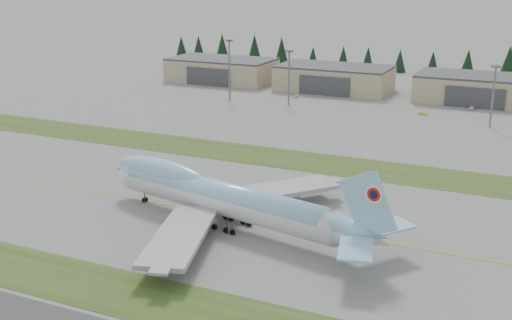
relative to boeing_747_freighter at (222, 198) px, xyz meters
The scene contains 13 objects.
ground 13.59m from the boeing_747_freighter, 154.58° to the left, with size 7000.00×7000.00×0.00m, color slate.
grass_strip_near 35.11m from the boeing_747_freighter, 108.49° to the right, with size 400.00×14.00×0.08m, color #354A1A.
grass_strip_far 51.76m from the boeing_747_freighter, 102.32° to the left, with size 400.00×18.00×0.08m, color #354A1A.
taxiway_line_main 13.59m from the boeing_747_freighter, 154.58° to the left, with size 400.00×0.40×0.02m, color orange.
boeing_747_freighter is the anchor object (origin of this frame).
hangar_left 174.97m from the boeing_747_freighter, 117.56° to the left, with size 48.00×26.60×10.80m.
hangar_center 157.27m from the boeing_747_freighter, 99.50° to the left, with size 48.00×26.60×10.80m.
hangar_right 158.80m from the boeing_747_freighter, 77.62° to the left, with size 48.00×26.60×10.80m.
floodlight_masts 116.24m from the boeing_747_freighter, 85.38° to the left, with size 152.12×9.07×24.38m.
service_vehicle_a 137.76m from the boeing_747_freighter, 104.76° to the left, with size 1.26×3.12×1.06m, color silver.
service_vehicle_b 124.58m from the boeing_747_freighter, 81.48° to the left, with size 1.18×3.37×1.11m, color yellow.
service_vehicle_c 143.42m from the boeing_747_freighter, 76.46° to the left, with size 1.83×4.51×1.31m, color silver.
conifer_belt 217.64m from the boeing_747_freighter, 95.43° to the left, with size 271.27×13.03×16.45m.
Camera 1 is at (69.17, -115.62, 52.07)m, focal length 45.00 mm.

